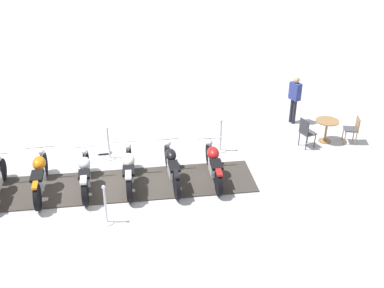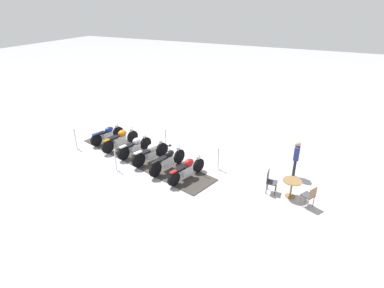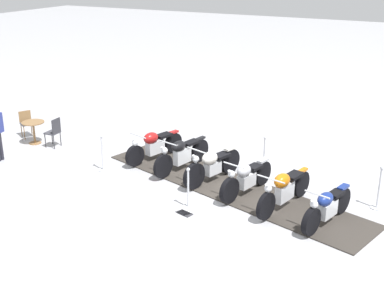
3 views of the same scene
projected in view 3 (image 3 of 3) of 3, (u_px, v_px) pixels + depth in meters
name	position (u px, v px, depth m)	size (l,w,h in m)	color
ground_plane	(229.00, 188.00, 13.59)	(80.00, 80.00, 0.00)	#B2B2B7
display_platform	(229.00, 187.00, 13.59)	(7.96, 1.63, 0.03)	#38332D
motorcycle_maroon	(154.00, 145.00, 15.26)	(2.13, 0.89, 0.93)	black
motorcycle_black	(182.00, 154.00, 14.51)	(2.24, 0.74, 1.00)	black
motorcycle_cream	(212.00, 165.00, 13.77)	(2.10, 0.91, 1.04)	black
motorcycle_chrome	(246.00, 178.00, 13.04)	(2.08, 0.75, 0.97)	black
motorcycle_copper	(284.00, 189.00, 12.27)	(2.26, 0.82, 0.99)	black
motorcycle_navy	(327.00, 207.00, 11.56)	(2.00, 0.77, 0.93)	black
stanchion_left_mid	(264.00, 160.00, 14.54)	(0.32, 0.32, 1.06)	silver
stanchion_left_rear	(378.00, 194.00, 12.35)	(0.31, 0.31, 1.11)	silver
stanchion_right_front	(103.00, 159.00, 14.59)	(0.32, 0.32, 1.07)	silver
stanchion_right_mid	(188.00, 194.00, 12.41)	(0.32, 0.32, 1.05)	silver
info_placard	(185.00, 212.00, 12.18)	(0.31, 0.41, 0.20)	#333338
cafe_table	(33.00, 127.00, 16.63)	(0.72, 0.72, 0.74)	olive
cafe_chair_near_table	(26.00, 122.00, 17.29)	(0.54, 0.54, 0.88)	olive
cafe_chair_across_table	(54.00, 131.00, 16.32)	(0.42, 0.42, 0.96)	#2D2D33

